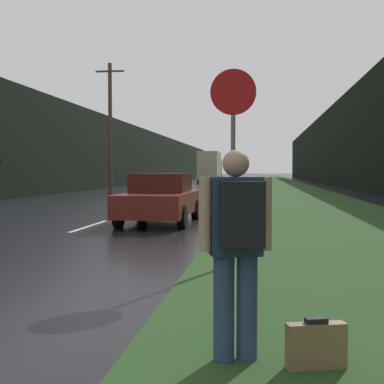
{
  "coord_description": "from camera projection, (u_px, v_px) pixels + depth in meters",
  "views": [
    {
      "loc": [
        4.52,
        -1.33,
        1.47
      ],
      "look_at": [
        2.44,
        14.71,
        0.83
      ],
      "focal_mm": 50.0,
      "sensor_mm": 36.0,
      "label": 1
    }
  ],
  "objects": [
    {
      "name": "treeline_near_side",
      "position": [
        347.0,
        144.0,
        49.75
      ],
      "size": [
        2.0,
        140.0,
        7.97
      ],
      "primitive_type": "cube",
      "color": "black",
      "rests_on": "ground_plane"
    },
    {
      "name": "utility_pole_far",
      "position": [
        110.0,
        127.0,
        33.03
      ],
      "size": [
        1.8,
        0.24,
        8.11
      ],
      "color": "#4C3823",
      "rests_on": "ground_plane"
    },
    {
      "name": "grass_verge",
      "position": [
        286.0,
        190.0,
        40.77
      ],
      "size": [
        6.0,
        240.0,
        0.02
      ],
      "primitive_type": "cube",
      "color": "#26471E",
      "rests_on": "ground_plane"
    },
    {
      "name": "lane_stripe_f",
      "position": [
        191.0,
        193.0,
        34.99
      ],
      "size": [
        0.12,
        3.0,
        0.01
      ],
      "primitive_type": "cube",
      "color": "silver",
      "rests_on": "ground_plane"
    },
    {
      "name": "lane_stripe_e",
      "position": [
        174.0,
        199.0,
        28.05
      ],
      "size": [
        0.12,
        3.0,
        0.01
      ],
      "primitive_type": "cube",
      "color": "silver",
      "rests_on": "ground_plane"
    },
    {
      "name": "car_passing_near",
      "position": [
        160.0,
        198.0,
        15.0
      ],
      "size": [
        1.86,
        4.42,
        1.4
      ],
      "rotation": [
        0.0,
        0.0,
        3.14
      ],
      "color": "maroon",
      "rests_on": "ground_plane"
    },
    {
      "name": "lane_stripe_d",
      "position": [
        146.0,
        208.0,
        21.12
      ],
      "size": [
        0.12,
        3.0,
        0.01
      ],
      "primitive_type": "cube",
      "color": "silver",
      "rests_on": "ground_plane"
    },
    {
      "name": "hitchhiker_with_backpack",
      "position": [
        237.0,
        241.0,
        4.02
      ],
      "size": [
        0.55,
        0.47,
        1.63
      ],
      "rotation": [
        0.0,
        0.0,
        0.28
      ],
      "color": "navy",
      "rests_on": "ground_plane"
    },
    {
      "name": "suitcase",
      "position": [
        316.0,
        346.0,
        3.91
      ],
      "size": [
        0.45,
        0.23,
        0.39
      ],
      "rotation": [
        0.0,
        0.0,
        0.28
      ],
      "color": "olive",
      "rests_on": "ground_plane"
    },
    {
      "name": "stop_sign",
      "position": [
        233.0,
        145.0,
        8.19
      ],
      "size": [
        0.7,
        0.07,
        3.03
      ],
      "color": "slate",
      "rests_on": "ground_plane"
    },
    {
      "name": "lane_stripe_c",
      "position": [
        89.0,
        226.0,
        14.18
      ],
      "size": [
        0.12,
        3.0,
        0.01
      ],
      "primitive_type": "cube",
      "color": "silver",
      "rests_on": "ground_plane"
    },
    {
      "name": "delivery_truck",
      "position": [
        210.0,
        167.0,
        65.76
      ],
      "size": [
        2.55,
        8.65,
        3.77
      ],
      "color": "#6E684F",
      "rests_on": "ground_plane"
    },
    {
      "name": "treeline_far_side",
      "position": [
        118.0,
        154.0,
        52.59
      ],
      "size": [
        2.0,
        140.0,
        6.17
      ],
      "primitive_type": "cube",
      "color": "black",
      "rests_on": "ground_plane"
    }
  ]
}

